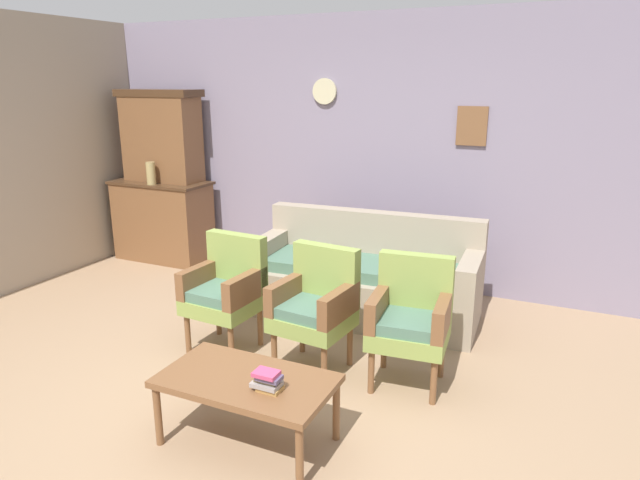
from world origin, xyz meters
name	(u,v)px	position (x,y,z in m)	size (l,w,h in m)	color
ground_plane	(247,398)	(0.00, 0.00, 0.00)	(7.68, 7.68, 0.00)	#997A5B
wall_back_with_decor	(381,153)	(0.00, 2.63, 1.35)	(6.40, 0.09, 2.70)	gray
side_cabinet	(163,220)	(-2.54, 2.25, 0.47)	(1.16, 0.55, 0.93)	brown
cabinet_upper_hutch	(161,135)	(-2.54, 2.33, 1.45)	(0.99, 0.38, 1.03)	brown
vase_on_cabinet	(151,173)	(-2.50, 2.06, 1.06)	(0.10, 0.10, 0.25)	tan
floral_couch	(365,280)	(0.21, 1.68, 0.33)	(2.06, 0.92, 0.90)	gray
armchair_row_middle	(226,288)	(-0.55, 0.61, 0.50)	(0.55, 0.52, 0.90)	#849947
armchair_near_cabinet	(316,303)	(0.23, 0.61, 0.50)	(0.57, 0.54, 0.90)	#849947
armchair_near_couch_end	(411,316)	(0.92, 0.68, 0.50)	(0.56, 0.54, 0.90)	#849947
coffee_table	(247,385)	(0.26, -0.40, 0.38)	(1.00, 0.56, 0.42)	brown
book_stack_on_table	(268,381)	(0.44, -0.46, 0.48)	(0.17, 0.12, 0.12)	#AC7E41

